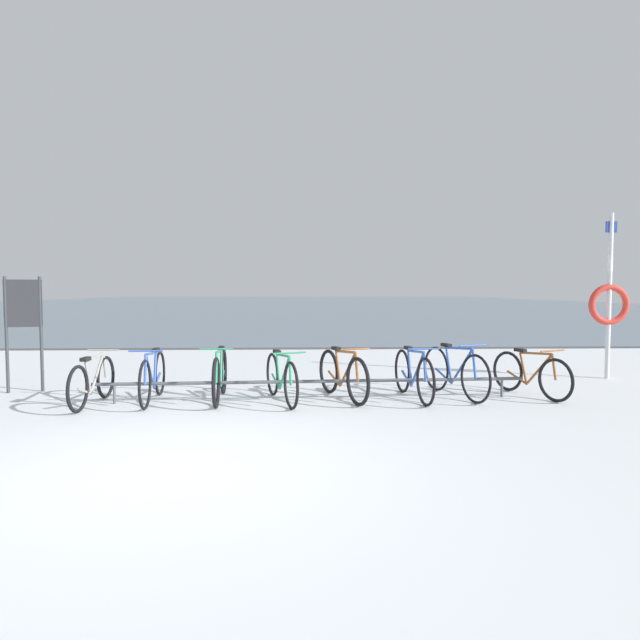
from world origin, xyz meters
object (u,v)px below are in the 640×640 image
at_px(bicycle_2, 220,375).
at_px(info_sign, 23,315).
at_px(bicycle_1, 153,377).
at_px(bicycle_6, 455,372).
at_px(bicycle_5, 413,375).
at_px(rescue_post, 609,301).
at_px(bicycle_0, 93,381).
at_px(bicycle_4, 343,375).
at_px(bicycle_7, 531,374).
at_px(bicycle_3, 281,378).

relative_size(bicycle_2, info_sign, 0.96).
bearing_deg(bicycle_2, bicycle_1, -175.02).
height_order(bicycle_1, bicycle_6, bicycle_6).
bearing_deg(bicycle_2, info_sign, 167.00).
xyz_separation_m(bicycle_5, rescue_post, (3.95, 1.74, 1.06)).
distance_m(bicycle_0, bicycle_4, 3.57).
height_order(bicycle_7, rescue_post, rescue_post).
bearing_deg(bicycle_0, info_sign, 145.28).
bearing_deg(bicycle_2, bicycle_0, -171.31).
distance_m(bicycle_1, bicycle_7, 5.67).
height_order(bicycle_0, bicycle_4, bicycle_4).
height_order(bicycle_1, bicycle_2, bicycle_2).
distance_m(bicycle_0, rescue_post, 8.87).
bearing_deg(bicycle_1, bicycle_6, 2.94).
bearing_deg(bicycle_6, bicycle_0, -175.51).
bearing_deg(bicycle_1, bicycle_4, 2.12).
relative_size(bicycle_0, rescue_post, 0.53).
xyz_separation_m(bicycle_1, bicycle_4, (2.77, 0.10, -0.00)).
distance_m(bicycle_3, bicycle_4, 0.92).
relative_size(bicycle_0, bicycle_3, 0.98).
bearing_deg(info_sign, bicycle_1, -20.13).
bearing_deg(bicycle_0, bicycle_2, 8.69).
relative_size(bicycle_2, bicycle_7, 1.18).
relative_size(bicycle_0, bicycle_1, 0.95).
xyz_separation_m(bicycle_4, bicycle_6, (1.72, 0.13, 0.02)).
distance_m(bicycle_6, rescue_post, 3.80).
xyz_separation_m(bicycle_2, bicycle_5, (2.87, -0.00, -0.00)).
xyz_separation_m(bicycle_1, bicycle_3, (1.87, -0.07, -0.01)).
bearing_deg(bicycle_6, bicycle_7, 0.20).
bearing_deg(bicycle_3, bicycle_5, 4.33).
bearing_deg(info_sign, bicycle_3, -12.23).
distance_m(bicycle_5, info_sign, 6.18).
distance_m(bicycle_2, bicycle_3, 0.92).
bearing_deg(bicycle_3, bicycle_4, 10.69).
distance_m(bicycle_0, bicycle_5, 4.63).
xyz_separation_m(bicycle_0, info_sign, (-1.45, 1.01, 0.90)).
xyz_separation_m(bicycle_1, bicycle_6, (4.49, 0.23, 0.02)).
distance_m(bicycle_0, bicycle_3, 2.66).
bearing_deg(bicycle_0, bicycle_3, 2.49).
bearing_deg(bicycle_7, bicycle_1, -177.63).
distance_m(bicycle_4, bicycle_5, 1.06).
bearing_deg(bicycle_0, bicycle_7, 3.71).
xyz_separation_m(bicycle_0, bicycle_1, (0.79, 0.18, 0.03)).
bearing_deg(bicycle_3, bicycle_6, 6.49).
height_order(bicycle_4, bicycle_5, bicycle_5).
bearing_deg(bicycle_2, bicycle_6, 2.38).
bearing_deg(bicycle_0, bicycle_4, 4.60).
bearing_deg(bicycle_2, bicycle_3, -9.50).
bearing_deg(rescue_post, bicycle_4, -161.07).
xyz_separation_m(bicycle_2, info_sign, (-3.20, 0.74, 0.87)).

